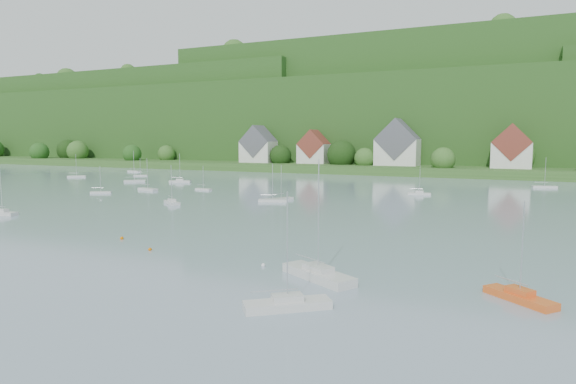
% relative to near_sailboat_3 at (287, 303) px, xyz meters
% --- Properties ---
extents(far_shore_strip, '(600.00, 60.00, 3.00)m').
position_rel_near_sailboat_3_xyz_m(far_shore_strip, '(-29.98, 168.47, 1.03)').
color(far_shore_strip, '#305720').
rests_on(far_shore_strip, ground).
extents(forested_ridge, '(620.00, 181.22, 69.89)m').
position_rel_near_sailboat_3_xyz_m(forested_ridge, '(-29.59, 237.04, 22.42)').
color(forested_ridge, '#164215').
rests_on(forested_ridge, ground).
extents(village_building_0, '(14.00, 10.40, 16.00)m').
position_rel_near_sailboat_3_xyz_m(village_building_0, '(-84.98, 155.47, 9.04)').
color(village_building_0, silver).
rests_on(village_building_0, far_shore_strip).
extents(village_building_1, '(12.00, 9.36, 14.00)m').
position_rel_near_sailboat_3_xyz_m(village_building_1, '(-59.98, 157.47, 8.28)').
color(village_building_1, silver).
rests_on(village_building_1, far_shore_strip).
extents(village_building_2, '(16.00, 11.44, 18.00)m').
position_rel_near_sailboat_3_xyz_m(village_building_2, '(-24.98, 156.47, 9.80)').
color(village_building_2, silver).
rests_on(village_building_2, far_shore_strip).
extents(village_building_3, '(13.00, 10.40, 15.50)m').
position_rel_near_sailboat_3_xyz_m(village_building_3, '(15.02, 154.47, 8.96)').
color(village_building_3, silver).
rests_on(village_building_3, far_shore_strip).
extents(near_sailboat_3, '(6.55, 5.72, 9.21)m').
position_rel_near_sailboat_3_xyz_m(near_sailboat_3, '(0.00, 0.00, 0.00)').
color(near_sailboat_3, silver).
rests_on(near_sailboat_3, ground).
extents(near_sailboat_4, '(8.46, 6.23, 11.34)m').
position_rel_near_sailboat_3_xyz_m(near_sailboat_4, '(-0.80, 8.74, 0.07)').
color(near_sailboat_4, silver).
rests_on(near_sailboat_4, ground).
extents(near_sailboat_5, '(5.76, 5.22, 8.22)m').
position_rel_near_sailboat_3_xyz_m(near_sailboat_5, '(16.48, 9.63, -0.03)').
color(near_sailboat_5, '#E1591E').
rests_on(near_sailboat_5, ground).
extents(near_sailboat_6, '(5.88, 2.02, 7.81)m').
position_rel_near_sailboat_3_xyz_m(near_sailboat_6, '(-64.92, 22.60, -0.04)').
color(near_sailboat_6, silver).
rests_on(near_sailboat_6, ground).
extents(mooring_buoy_2, '(0.41, 0.41, 0.41)m').
position_rel_near_sailboat_3_xyz_m(mooring_buoy_2, '(-23.30, 11.64, -0.47)').
color(mooring_buoy_2, '#DC6600').
rests_on(mooring_buoy_2, ground).
extents(mooring_buoy_3, '(0.47, 0.47, 0.47)m').
position_rel_near_sailboat_3_xyz_m(mooring_buoy_3, '(-31.07, 15.28, -0.47)').
color(mooring_buoy_3, '#DC6600').
rests_on(mooring_buoy_3, ground).
extents(mooring_buoy_4, '(0.44, 0.44, 0.44)m').
position_rel_near_sailboat_3_xyz_m(mooring_buoy_4, '(-7.63, 10.66, -0.47)').
color(mooring_buoy_4, silver).
rests_on(mooring_buoy_4, ground).
extents(far_sailboat_cluster, '(197.37, 75.48, 8.71)m').
position_rel_near_sailboat_3_xyz_m(far_sailboat_cluster, '(-31.85, 86.33, -0.10)').
color(far_sailboat_cluster, silver).
rests_on(far_sailboat_cluster, ground).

